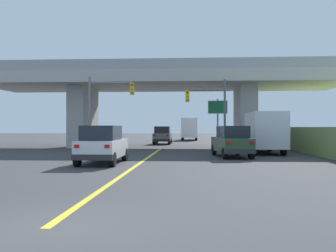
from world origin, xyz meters
TOP-DOWN VIEW (x-y plane):
  - ground at (0.00, 29.31)m, footprint 160.00×160.00m
  - overpass_bridge at (0.00, 29.31)m, footprint 34.10×9.49m
  - lane_divider_stripe at (0.00, 13.19)m, footprint 0.20×26.38m
  - suv_lead at (-1.94, 12.64)m, footprint 2.01×4.49m
  - suv_crossing at (5.37, 17.46)m, footprint 2.43×4.82m
  - box_truck at (8.11, 21.32)m, footprint 2.33×6.88m
  - sedan_oncoming at (-0.56, 35.82)m, footprint 1.94×4.51m
  - traffic_signal_nearside at (4.36, 23.16)m, footprint 3.23×0.36m
  - traffic_signal_farside at (-4.21, 22.64)m, footprint 3.71×0.36m
  - highway_sign at (5.15, 27.51)m, footprint 1.78×0.17m
  - semi_truck_distant at (2.41, 48.90)m, footprint 2.33×6.84m

SIDE VIEW (x-z plane):
  - ground at x=0.00m, z-range 0.00..0.00m
  - lane_divider_stripe at x=0.00m, z-range 0.00..0.01m
  - sedan_oncoming at x=-0.56m, z-range 0.00..2.02m
  - suv_crossing at x=5.37m, z-range 0.00..2.02m
  - suv_lead at x=-1.94m, z-range 0.00..2.02m
  - box_truck at x=8.11m, z-range 0.09..3.09m
  - semi_truck_distant at x=2.41m, z-range 0.06..3.31m
  - highway_sign at x=5.15m, z-range 1.10..5.63m
  - traffic_signal_nearside at x=4.36m, z-range 0.72..6.48m
  - traffic_signal_farside at x=-4.21m, z-range 0.91..6.92m
  - overpass_bridge at x=0.00m, z-range 1.72..9.50m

